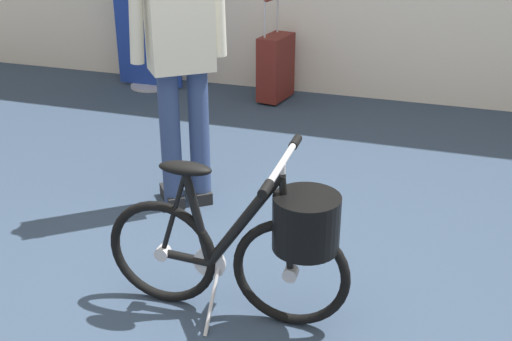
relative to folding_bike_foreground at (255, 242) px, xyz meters
The scene contains 4 objects.
ground_plane 0.37m from the folding_bike_foreground, 125.81° to the right, with size 8.33×8.33×0.00m, color #2D3D51.
folding_bike_foreground is the anchor object (origin of this frame).
visitor_near_wall 1.23m from the folding_bike_foreground, 128.48° to the left, with size 0.43×0.39×1.60m.
rolling_suitcase 2.90m from the folding_bike_foreground, 104.93° to the left, with size 0.24×0.38×0.83m.
Camera 1 is at (0.72, -1.99, 1.66)m, focal length 44.43 mm.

